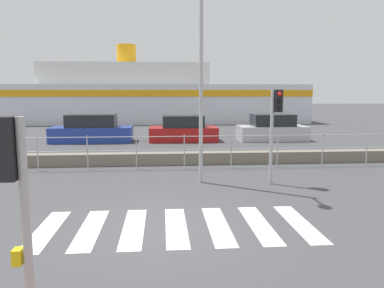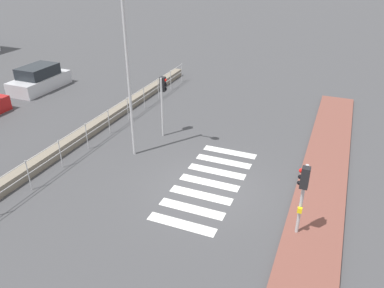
{
  "view_description": "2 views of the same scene",
  "coord_description": "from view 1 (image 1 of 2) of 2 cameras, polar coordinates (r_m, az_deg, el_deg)",
  "views": [
    {
      "loc": [
        0.07,
        -7.66,
        2.86
      ],
      "look_at": [
        0.85,
        2.0,
        1.5
      ],
      "focal_mm": 35.0,
      "sensor_mm": 36.0,
      "label": 1
    },
    {
      "loc": [
        -11.28,
        -4.05,
        8.11
      ],
      "look_at": [
        1.0,
        1.0,
        1.2
      ],
      "focal_mm": 35.0,
      "sensor_mm": 36.0,
      "label": 2
    }
  ],
  "objects": [
    {
      "name": "seawall",
      "position": [
        14.86,
        -4.8,
        -2.23
      ],
      "size": [
        25.65,
        0.55,
        0.47
      ],
      "color": "slate",
      "rests_on": "ground_plane"
    },
    {
      "name": "traffic_light_far",
      "position": [
        11.72,
        12.61,
        4.29
      ],
      "size": [
        0.34,
        0.32,
        2.92
      ],
      "color": "#B2B2B5",
      "rests_on": "ground_plane"
    },
    {
      "name": "streetlamp",
      "position": [
        11.52,
        1.5,
        14.75
      ],
      "size": [
        0.32,
        1.1,
        6.93
      ],
      "color": "#B2B2B5",
      "rests_on": "ground_plane"
    },
    {
      "name": "parked_car_red",
      "position": [
        21.8,
        -1.36,
        2.12
      ],
      "size": [
        3.93,
        1.86,
        1.5
      ],
      "color": "#B21919",
      "rests_on": "ground_plane"
    },
    {
      "name": "traffic_light_near",
      "position": [
        4.48,
        -25.53,
        -5.38
      ],
      "size": [
        0.34,
        0.32,
        2.6
      ],
      "color": "#B2B2B5",
      "rests_on": "ground_plane"
    },
    {
      "name": "crosswalk",
      "position": [
        8.18,
        -2.43,
        -12.45
      ],
      "size": [
        5.85,
        2.4,
        0.01
      ],
      "color": "silver",
      "rests_on": "ground_plane"
    },
    {
      "name": "parked_car_silver",
      "position": [
        22.72,
        12.12,
        2.24
      ],
      "size": [
        4.0,
        1.87,
        1.54
      ],
      "color": "#BCBCC1",
      "rests_on": "ground_plane"
    },
    {
      "name": "ground_plane",
      "position": [
        8.18,
        -4.93,
        -12.51
      ],
      "size": [
        160.0,
        160.0,
        0.0
      ],
      "primitive_type": "plane",
      "color": "#424244"
    },
    {
      "name": "ferry_boat",
      "position": [
        36.32,
        -5.76,
        7.07
      ],
      "size": [
        26.74,
        7.94,
        7.22
      ],
      "color": "silver",
      "rests_on": "ground_plane"
    },
    {
      "name": "parked_car_blue",
      "position": [
        22.13,
        -15.02,
        2.03
      ],
      "size": [
        4.57,
        1.73,
        1.58
      ],
      "color": "#233D9E",
      "rests_on": "ground_plane"
    },
    {
      "name": "harbor_fence",
      "position": [
        13.9,
        -4.84,
        -0.43
      ],
      "size": [
        23.12,
        0.04,
        1.28
      ],
      "color": "#B2B2B5",
      "rests_on": "ground_plane"
    }
  ]
}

